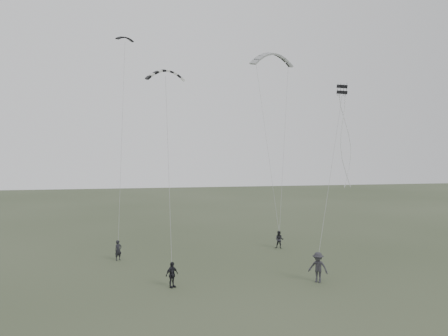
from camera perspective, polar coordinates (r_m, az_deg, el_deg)
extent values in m
plane|color=#36422A|center=(29.26, -0.41, -14.80)|extent=(140.00, 140.00, 0.00)
imported|color=black|center=(35.60, -13.65, -10.40)|extent=(0.69, 0.63, 1.57)
imported|color=#232327|center=(38.88, 7.24, -9.27)|extent=(0.92, 0.85, 1.53)
imported|color=black|center=(28.36, -6.82, -13.67)|extent=(1.00, 0.88, 1.62)
imported|color=#2A292F|center=(29.77, 12.18, -12.56)|extent=(1.46, 1.37, 1.98)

